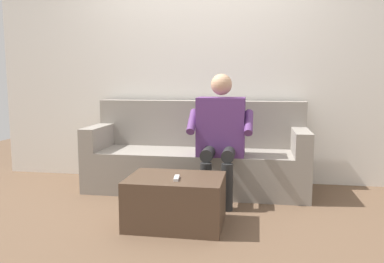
{
  "coord_description": "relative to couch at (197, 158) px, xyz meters",
  "views": [
    {
      "loc": [
        -0.6,
        3.71,
        1.1
      ],
      "look_at": [
        0.0,
        0.16,
        0.62
      ],
      "focal_mm": 36.72,
      "sensor_mm": 36.0,
      "label": 1
    }
  ],
  "objects": [
    {
      "name": "couch",
      "position": [
        0.0,
        0.0,
        0.0
      ],
      "size": [
        2.16,
        0.72,
        0.88
      ],
      "color": "gray",
      "rests_on": "ground"
    },
    {
      "name": "remote_white",
      "position": [
        -0.02,
        1.11,
        0.07
      ],
      "size": [
        0.05,
        0.14,
        0.02
      ],
      "primitive_type": "cube",
      "rotation": [
        0.0,
        0.0,
        4.83
      ],
      "color": "white",
      "rests_on": "coffee_table"
    },
    {
      "name": "person_solo_seated",
      "position": [
        -0.27,
        0.32,
        0.33
      ],
      "size": [
        0.58,
        0.56,
        1.15
      ],
      "color": "#5B3370",
      "rests_on": "ground"
    },
    {
      "name": "back_wall",
      "position": [
        0.0,
        -0.39,
        1.08
      ],
      "size": [
        4.65,
        0.06,
        2.77
      ],
      "primitive_type": "cube",
      "color": "silver",
      "rests_on": "ground"
    },
    {
      "name": "ground_plane",
      "position": [
        0.0,
        0.74,
        -0.31
      ],
      "size": [
        8.0,
        8.0,
        0.0
      ],
      "primitive_type": "plane",
      "color": "brown"
    },
    {
      "name": "coffee_table",
      "position": [
        0.0,
        1.04,
        -0.12
      ],
      "size": [
        0.72,
        0.51,
        0.37
      ],
      "color": "#4C3828",
      "rests_on": "ground"
    }
  ]
}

